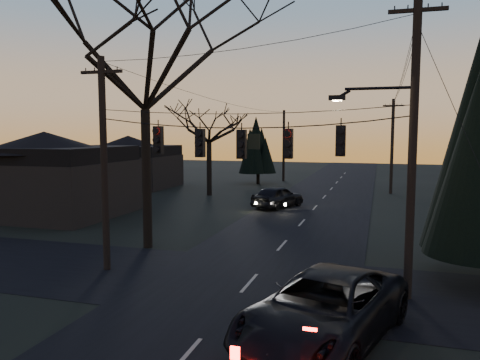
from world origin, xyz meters
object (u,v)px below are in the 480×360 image
(utility_pole_right, at_px, (407,299))
(utility_pole_far_l, at_px, (283,181))
(utility_pole_far_r, at_px, (391,194))
(sedan_oncoming_a, at_px, (278,197))
(utility_pole_left, at_px, (107,270))
(suv_near, at_px, (324,309))
(bare_tree_left, at_px, (144,52))

(utility_pole_right, relative_size, utility_pole_far_l, 1.25)
(utility_pole_far_r, height_order, sedan_oncoming_a, utility_pole_far_r)
(utility_pole_left, xyz_separation_m, suv_near, (9.20, -4.07, 0.90))
(utility_pole_far_r, xyz_separation_m, suv_near, (-2.30, -32.07, 0.90))
(utility_pole_left, bearing_deg, suv_near, -23.85)
(utility_pole_far_r, relative_size, bare_tree_left, 0.64)
(utility_pole_far_r, xyz_separation_m, sedan_oncoming_a, (-8.14, -10.68, 0.81))
(utility_pole_left, bearing_deg, utility_pole_far_r, 67.67)
(utility_pole_far_l, xyz_separation_m, bare_tree_left, (-0.18, -32.17, 9.26))
(utility_pole_right, bearing_deg, bare_tree_left, 161.84)
(utility_pole_right, relative_size, sedan_oncoming_a, 2.10)
(utility_pole_far_l, relative_size, suv_near, 1.24)
(utility_pole_left, distance_m, bare_tree_left, 10.02)
(utility_pole_left, relative_size, utility_pole_far_r, 1.00)
(utility_pole_far_r, height_order, utility_pole_far_l, utility_pole_far_r)
(utility_pole_far_l, xyz_separation_m, suv_near, (9.20, -40.07, 0.90))
(utility_pole_right, bearing_deg, utility_pole_far_r, 90.00)
(utility_pole_far_l, xyz_separation_m, sedan_oncoming_a, (3.36, -18.68, 0.81))
(utility_pole_right, distance_m, utility_pole_far_l, 37.79)
(utility_pole_left, xyz_separation_m, sedan_oncoming_a, (3.36, 17.32, 0.81))
(sedan_oncoming_a, bearing_deg, utility_pole_left, 101.39)
(suv_near, bearing_deg, utility_pole_left, 173.19)
(utility_pole_far_r, bearing_deg, sedan_oncoming_a, -127.32)
(utility_pole_left, distance_m, sedan_oncoming_a, 17.66)
(bare_tree_left, xyz_separation_m, sedan_oncoming_a, (3.54, 13.49, -8.44))
(utility_pole_right, distance_m, bare_tree_left, 15.39)
(utility_pole_left, relative_size, utility_pole_far_l, 1.06)
(utility_pole_right, xyz_separation_m, sedan_oncoming_a, (-8.14, 17.32, 0.81))
(utility_pole_far_r, height_order, bare_tree_left, bare_tree_left)
(utility_pole_far_r, bearing_deg, suv_near, -94.10)
(utility_pole_far_r, xyz_separation_m, bare_tree_left, (-11.68, -24.17, 9.26))
(bare_tree_left, bearing_deg, utility_pole_far_l, 89.68)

